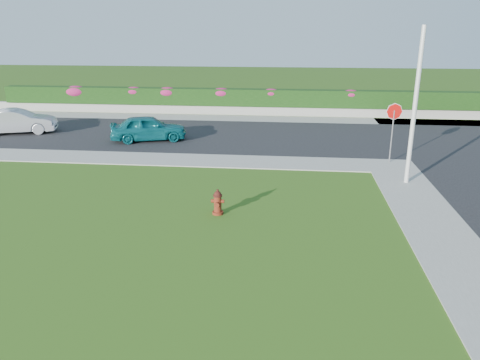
# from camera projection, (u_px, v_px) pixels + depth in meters

# --- Properties ---
(ground) EXTENTS (120.00, 120.00, 0.00)m
(ground) POSITION_uv_depth(u_px,v_px,m) (181.00, 258.00, 11.93)
(ground) COLOR black
(ground) RESTS_ON ground
(street_far) EXTENTS (26.00, 8.00, 0.04)m
(street_far) POSITION_uv_depth(u_px,v_px,m) (149.00, 134.00, 25.66)
(street_far) COLOR black
(street_far) RESTS_ON ground
(sidewalk_far) EXTENTS (24.00, 2.00, 0.04)m
(sidewalk_far) POSITION_uv_depth(u_px,v_px,m) (95.00, 157.00, 21.04)
(sidewalk_far) COLOR gray
(sidewalk_far) RESTS_ON ground
(curb_corner) EXTENTS (2.00, 2.00, 0.04)m
(curb_corner) POSITION_uv_depth(u_px,v_px,m) (392.00, 166.00, 19.72)
(curb_corner) COLOR gray
(curb_corner) RESTS_ON ground
(sidewalk_beyond) EXTENTS (34.00, 2.00, 0.04)m
(sidewalk_beyond) POSITION_uv_depth(u_px,v_px,m) (233.00, 118.00, 29.98)
(sidewalk_beyond) COLOR gray
(sidewalk_beyond) RESTS_ON ground
(retaining_wall) EXTENTS (34.00, 0.40, 0.60)m
(retaining_wall) POSITION_uv_depth(u_px,v_px,m) (235.00, 110.00, 31.31)
(retaining_wall) COLOR gray
(retaining_wall) RESTS_ON ground
(hedge) EXTENTS (32.00, 0.90, 1.10)m
(hedge) POSITION_uv_depth(u_px,v_px,m) (235.00, 97.00, 31.14)
(hedge) COLOR black
(hedge) RESTS_ON retaining_wall
(fire_hydrant) EXTENTS (0.41, 0.39, 0.81)m
(fire_hydrant) POSITION_uv_depth(u_px,v_px,m) (218.00, 202.00, 14.60)
(fire_hydrant) COLOR #53200D
(fire_hydrant) RESTS_ON ground
(sedan_teal) EXTENTS (4.10, 2.61, 1.30)m
(sedan_teal) POSITION_uv_depth(u_px,v_px,m) (148.00, 128.00, 23.90)
(sedan_teal) COLOR #0D6069
(sedan_teal) RESTS_ON street_far
(sedan_silver) EXTENTS (4.24, 2.58, 1.32)m
(sedan_silver) POSITION_uv_depth(u_px,v_px,m) (17.00, 121.00, 25.52)
(sedan_silver) COLOR #ABACB3
(sedan_silver) RESTS_ON street_far
(utility_pole) EXTENTS (0.16, 0.16, 5.68)m
(utility_pole) POSITION_uv_depth(u_px,v_px,m) (415.00, 108.00, 16.74)
(utility_pole) COLOR silver
(utility_pole) RESTS_ON ground
(stop_sign) EXTENTS (0.70, 0.14, 2.58)m
(stop_sign) POSITION_uv_depth(u_px,v_px,m) (394.00, 119.00, 19.67)
(stop_sign) COLOR slate
(stop_sign) RESTS_ON ground
(flower_clump_a) EXTENTS (1.55, 1.00, 0.78)m
(flower_clump_a) POSITION_uv_depth(u_px,v_px,m) (76.00, 91.00, 32.09)
(flower_clump_a) COLOR #C0216B
(flower_clump_a) RESTS_ON hedge
(flower_clump_b) EXTENTS (1.24, 0.80, 0.62)m
(flower_clump_b) POSITION_uv_depth(u_px,v_px,m) (134.00, 91.00, 31.65)
(flower_clump_b) COLOR #C0216B
(flower_clump_b) RESTS_ON hedge
(flower_clump_c) EXTENTS (1.36, 0.88, 0.68)m
(flower_clump_c) POSITION_uv_depth(u_px,v_px,m) (167.00, 92.00, 31.43)
(flower_clump_c) COLOR #C0216B
(flower_clump_c) RESTS_ON hedge
(flower_clump_d) EXTENTS (1.31, 0.84, 0.65)m
(flower_clump_d) POSITION_uv_depth(u_px,v_px,m) (221.00, 93.00, 31.05)
(flower_clump_d) COLOR #C0216B
(flower_clump_d) RESTS_ON hedge
(flower_clump_e) EXTENTS (1.18, 0.76, 0.59)m
(flower_clump_e) POSITION_uv_depth(u_px,v_px,m) (271.00, 93.00, 30.70)
(flower_clump_e) COLOR #C0216B
(flower_clump_e) RESTS_ON hedge
(flower_clump_f) EXTENTS (1.19, 0.76, 0.59)m
(flower_clump_f) POSITION_uv_depth(u_px,v_px,m) (351.00, 94.00, 30.18)
(flower_clump_f) COLOR #C0216B
(flower_clump_f) RESTS_ON hedge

